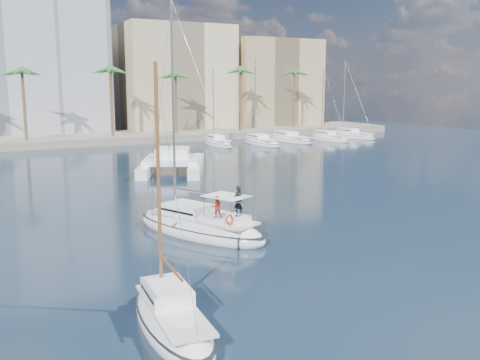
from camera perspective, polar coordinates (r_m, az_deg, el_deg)
ground at (r=31.69m, az=1.67°, el=-6.79°), size 160.00×160.00×0.00m
quay at (r=89.06m, az=-18.08°, el=4.10°), size 120.00×14.00×1.20m
building_beige at (r=103.21m, az=-6.98°, el=10.52°), size 20.00×14.00×20.00m
building_tan_right at (r=110.23m, az=3.32°, el=10.03°), size 18.00×12.00×18.00m
palm_centre at (r=84.70m, az=-17.97°, el=10.39°), size 3.60×3.60×12.30m
palm_right at (r=96.69m, az=2.63°, el=10.78°), size 3.60×3.60×12.30m
main_sloop at (r=33.64m, az=-4.31°, el=-4.93°), size 7.00×10.58×15.05m
small_sloop at (r=21.23m, az=-7.27°, el=-14.52°), size 2.97×7.62×10.70m
catamaran at (r=58.10m, az=-7.18°, el=2.10°), size 11.14×14.02×18.22m
seagull at (r=33.08m, az=-6.49°, el=-4.60°), size 1.21×0.52×0.22m
moored_yacht_a at (r=81.79m, az=-2.35°, el=3.68°), size 3.37×9.52×11.90m
moored_yacht_b at (r=83.05m, az=2.30°, el=3.78°), size 3.32×10.83×13.72m
moored_yacht_c at (r=88.14m, az=5.32°, el=4.11°), size 3.98×12.33×15.54m
moored_yacht_d at (r=90.25m, az=9.48°, el=4.16°), size 3.52×9.55×11.90m
moored_yacht_e at (r=95.84m, az=11.86°, el=4.42°), size 4.61×11.11×13.72m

